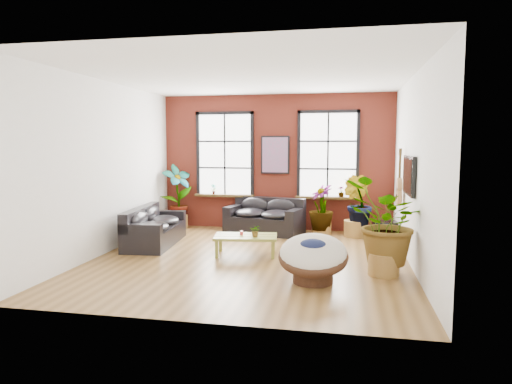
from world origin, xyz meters
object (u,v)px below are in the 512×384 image
at_px(sofa_back, 265,217).
at_px(papasan_chair, 313,256).
at_px(sofa_left, 153,228).
at_px(coffee_table, 246,238).

xyz_separation_m(sofa_back, papasan_chair, (1.48, -3.96, 0.04)).
bearing_deg(papasan_chair, sofa_back, 110.59).
relative_size(sofa_left, papasan_chair, 1.88).
bearing_deg(sofa_left, sofa_back, -56.56).
xyz_separation_m(sofa_left, papasan_chair, (3.70, -2.16, 0.06)).
height_order(sofa_back, coffee_table, sofa_back).
height_order(sofa_left, coffee_table, sofa_left).
bearing_deg(sofa_left, papasan_chair, -125.86).
bearing_deg(coffee_table, papasan_chair, -55.20).
xyz_separation_m(sofa_back, coffee_table, (0.02, -2.38, -0.04)).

